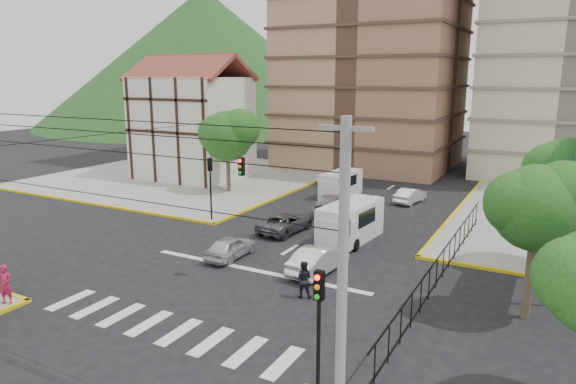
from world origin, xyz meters
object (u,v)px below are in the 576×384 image
Objects in this scene: van_right_lane at (349,224)px; car_silver_front_left at (230,247)px; pedestrian_crosswalk at (303,279)px; traffic_light_nw at (210,178)px; car_white_front_right at (318,259)px; van_left_lane at (340,185)px; pedestrian_sw_corner at (5,285)px; traffic_light_se at (319,317)px.

car_silver_front_left is at bearing -123.50° from van_right_lane.
pedestrian_crosswalk reaches higher than car_silver_front_left.
traffic_light_nw reaches higher than car_white_front_right.
car_white_front_right is at bearing -176.78° from car_silver_front_left.
van_right_lane is 12.20m from van_left_lane.
pedestrian_sw_corner is at bearing -95.04° from van_left_lane.
van_right_lane reaches higher than pedestrian_sw_corner.
pedestrian_crosswalk is at bearing 107.47° from car_white_front_right.
traffic_light_nw is 1.03× the size of car_white_front_right.
pedestrian_sw_corner reaches higher than car_white_front_right.
traffic_light_nw is 0.79× the size of van_right_lane.
traffic_light_nw reaches higher than pedestrian_sw_corner.
van_left_lane is 17.52m from car_white_front_right.
traffic_light_se is 2.49× the size of pedestrian_crosswalk.
pedestrian_crosswalk is (11.50, -8.41, -2.23)m from traffic_light_nw.
car_white_front_right is at bearing -98.25° from pedestrian_crosswalk.
traffic_light_se is 0.79× the size of van_right_lane.
traffic_light_nw is at bearing -172.33° from van_right_lane.
car_silver_front_left is 2.07× the size of pedestrian_crosswalk.
car_white_front_right is at bearing 114.84° from traffic_light_se.
van_left_lane is at bearing 52.12° from pedestrian_sw_corner.
pedestrian_crosswalk is at bearing -66.94° from van_left_lane.
van_left_lane reaches higher than pedestrian_sw_corner.
traffic_light_se is 14.48m from car_silver_front_left.
van_right_lane is (10.30, 0.29, -1.94)m from traffic_light_nw.
car_white_front_right is at bearing 16.75° from pedestrian_sw_corner.
pedestrian_sw_corner is at bearing 62.48° from car_silver_front_left.
car_white_front_right is 2.38× the size of pedestrian_sw_corner.
traffic_light_se is at bearing 99.22° from pedestrian_crosswalk.
car_white_front_right is at bearing -78.72° from van_right_lane.
car_silver_front_left is 0.85× the size of car_white_front_right.
car_silver_front_left is at bearing -83.67° from van_left_lane.
van_right_lane is at bearing -129.84° from car_silver_front_left.
pedestrian_crosswalk is at bearing -36.19° from traffic_light_nw.
van_right_lane reaches higher than car_silver_front_left.
traffic_light_nw is at bearing -45.83° from car_silver_front_left.
car_white_front_right is (-4.79, 10.35, -2.41)m from traffic_light_se.
traffic_light_se is 1.03× the size of car_white_front_right.
pedestrian_sw_corner is (-15.30, 0.01, -2.06)m from traffic_light_se.
van_left_lane reaches higher than car_white_front_right.
traffic_light_nw is 8.19m from car_silver_front_left.
traffic_light_se is at bearing 120.05° from car_white_front_right.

